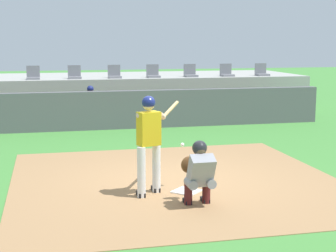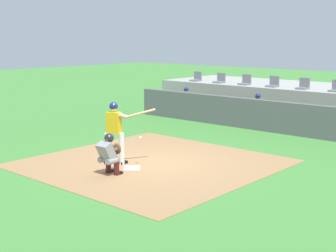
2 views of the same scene
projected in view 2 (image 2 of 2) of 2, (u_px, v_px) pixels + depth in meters
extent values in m
plane|color=#428438|center=(152.00, 163.00, 14.05)|extent=(80.00, 80.00, 0.00)
cube|color=#9E754C|center=(152.00, 163.00, 14.05)|extent=(6.40, 6.40, 0.01)
cube|color=white|center=(132.00, 168.00, 13.46)|extent=(0.62, 0.62, 0.02)
cylinder|color=silver|center=(107.00, 149.00, 13.84)|extent=(0.15, 0.15, 0.92)
cylinder|color=silver|center=(122.00, 149.00, 13.82)|extent=(0.15, 0.15, 0.92)
cube|color=gold|center=(114.00, 123.00, 13.69)|extent=(0.44, 0.34, 0.60)
sphere|color=beige|center=(114.00, 107.00, 13.61)|extent=(0.21, 0.21, 0.21)
sphere|color=navy|center=(114.00, 106.00, 13.61)|extent=(0.24, 0.24, 0.24)
cylinder|color=beige|center=(118.00, 115.00, 13.69)|extent=(0.56, 0.31, 0.18)
cylinder|color=beige|center=(123.00, 116.00, 13.57)|extent=(0.21, 0.27, 0.17)
cylinder|color=tan|center=(141.00, 113.00, 13.71)|extent=(0.50, 0.75, 0.24)
cube|color=black|center=(109.00, 163.00, 13.96)|extent=(0.14, 0.27, 0.09)
cube|color=black|center=(123.00, 163.00, 13.94)|extent=(0.14, 0.27, 0.09)
cylinder|color=gray|center=(104.00, 159.00, 12.85)|extent=(0.16, 0.32, 0.16)
cylinder|color=#4C1919|center=(108.00, 166.00, 13.00)|extent=(0.14, 0.14, 0.42)
cube|color=black|center=(110.00, 171.00, 13.08)|extent=(0.11, 0.24, 0.08)
cylinder|color=gray|center=(112.00, 161.00, 12.64)|extent=(0.16, 0.32, 0.16)
cylinder|color=#4C1919|center=(117.00, 168.00, 12.79)|extent=(0.14, 0.14, 0.42)
cube|color=black|center=(118.00, 173.00, 12.87)|extent=(0.11, 0.24, 0.08)
cube|color=gray|center=(106.00, 152.00, 12.67)|extent=(0.40, 0.44, 0.57)
cube|color=#2D2D33|center=(110.00, 151.00, 12.76)|extent=(0.38, 0.26, 0.45)
sphere|color=brown|center=(108.00, 139.00, 12.67)|extent=(0.21, 0.21, 0.21)
sphere|color=#232328|center=(109.00, 138.00, 12.68)|extent=(0.25, 0.25, 0.25)
cylinder|color=brown|center=(112.00, 150.00, 12.86)|extent=(0.11, 0.45, 0.10)
ellipsoid|color=brown|center=(117.00, 149.00, 13.06)|extent=(0.28, 0.12, 0.30)
sphere|color=white|center=(141.00, 138.00, 13.56)|extent=(0.07, 0.07, 0.07)
cube|color=#59595E|center=(268.00, 116.00, 18.73)|extent=(13.00, 0.30, 1.20)
cube|color=olive|center=(280.00, 122.00, 19.53)|extent=(11.80, 0.44, 0.45)
cylinder|color=#939399|center=(181.00, 105.00, 22.55)|extent=(0.15, 0.40, 0.15)
cylinder|color=#939399|center=(178.00, 111.00, 22.45)|extent=(0.13, 0.13, 0.45)
cube|color=maroon|center=(178.00, 115.00, 22.45)|extent=(0.11, 0.24, 0.08)
cylinder|color=#939399|center=(185.00, 105.00, 22.38)|extent=(0.15, 0.40, 0.15)
cylinder|color=#939399|center=(183.00, 112.00, 22.28)|extent=(0.13, 0.13, 0.45)
cube|color=maroon|center=(182.00, 116.00, 22.28)|extent=(0.11, 0.24, 0.08)
cube|color=gray|center=(186.00, 99.00, 22.58)|extent=(0.36, 0.22, 0.54)
sphere|color=tan|center=(186.00, 90.00, 22.51)|extent=(0.20, 0.20, 0.20)
sphere|color=navy|center=(186.00, 90.00, 22.50)|extent=(0.22, 0.22, 0.22)
cylinder|color=tan|center=(181.00, 101.00, 22.63)|extent=(0.09, 0.41, 0.22)
cylinder|color=tan|center=(188.00, 102.00, 22.37)|extent=(0.09, 0.41, 0.22)
cylinder|color=#939399|center=(252.00, 113.00, 20.07)|extent=(0.15, 0.40, 0.15)
cylinder|color=#939399|center=(249.00, 120.00, 19.97)|extent=(0.13, 0.13, 0.45)
cube|color=maroon|center=(248.00, 125.00, 19.97)|extent=(0.11, 0.24, 0.08)
cylinder|color=#939399|center=(257.00, 114.00, 19.90)|extent=(0.15, 0.40, 0.15)
cylinder|color=#939399|center=(254.00, 121.00, 19.80)|extent=(0.13, 0.13, 0.45)
cube|color=maroon|center=(254.00, 126.00, 19.80)|extent=(0.11, 0.24, 0.08)
cube|color=gray|center=(258.00, 107.00, 20.10)|extent=(0.36, 0.22, 0.54)
sphere|color=brown|center=(258.00, 97.00, 20.03)|extent=(0.20, 0.20, 0.20)
sphere|color=navy|center=(258.00, 96.00, 20.02)|extent=(0.22, 0.22, 0.22)
cylinder|color=brown|center=(252.00, 109.00, 20.15)|extent=(0.09, 0.41, 0.22)
cylinder|color=brown|center=(260.00, 110.00, 19.88)|extent=(0.09, 0.41, 0.22)
cube|color=#9E9E99|center=(318.00, 102.00, 21.95)|extent=(15.00, 4.40, 1.40)
cube|color=slate|center=(195.00, 80.00, 24.41)|extent=(0.46, 0.46, 0.08)
cube|color=slate|center=(198.00, 75.00, 24.51)|extent=(0.46, 0.06, 0.40)
cube|color=slate|center=(219.00, 82.00, 23.47)|extent=(0.46, 0.46, 0.08)
cube|color=slate|center=(221.00, 77.00, 23.57)|extent=(0.46, 0.06, 0.40)
cube|color=slate|center=(244.00, 84.00, 22.52)|extent=(0.46, 0.46, 0.08)
cube|color=slate|center=(247.00, 79.00, 22.63)|extent=(0.46, 0.06, 0.40)
cube|color=slate|center=(272.00, 86.00, 21.58)|extent=(0.46, 0.46, 0.08)
cube|color=slate|center=(275.00, 80.00, 21.69)|extent=(0.46, 0.06, 0.40)
cube|color=slate|center=(302.00, 88.00, 20.64)|extent=(0.46, 0.46, 0.08)
cube|color=slate|center=(305.00, 82.00, 20.75)|extent=(0.46, 0.06, 0.40)
cube|color=slate|center=(335.00, 91.00, 19.70)|extent=(0.46, 0.46, 0.08)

